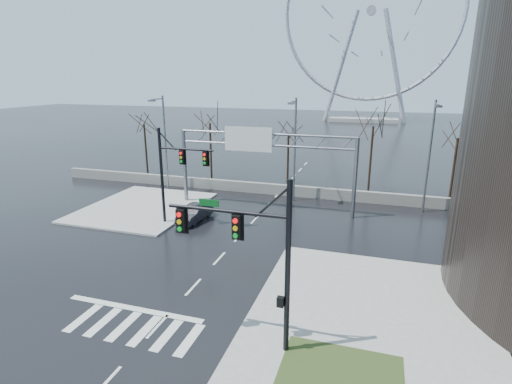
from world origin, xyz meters
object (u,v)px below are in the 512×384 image
at_px(car, 195,213).
at_px(signal_mast_far, 173,168).
at_px(sign_gantry, 261,154).
at_px(ferris_wheel, 371,18).
at_px(signal_mast_near, 257,249).

bearing_deg(car, signal_mast_far, -123.19).
distance_m(sign_gantry, car, 7.86).
height_order(signal_mast_far, sign_gantry, signal_mast_far).
height_order(sign_gantry, ferris_wheel, ferris_wheel).
xyz_separation_m(sign_gantry, ferris_wheel, (5.38, 80.04, 20.95)).
bearing_deg(ferris_wheel, car, -96.61).
height_order(signal_mast_near, car, signal_mast_near).
distance_m(signal_mast_near, sign_gantry, 19.79).
bearing_deg(car, signal_mast_near, -49.96).
bearing_deg(signal_mast_far, ferris_wheel, 82.80).
distance_m(signal_mast_far, ferris_wheel, 89.30).
bearing_deg(car, ferris_wheel, 88.60).
bearing_deg(ferris_wheel, signal_mast_near, -89.92).
xyz_separation_m(signal_mast_near, signal_mast_far, (-11.01, 13.00, -0.04)).
xyz_separation_m(sign_gantry, car, (-4.44, -4.68, -4.49)).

